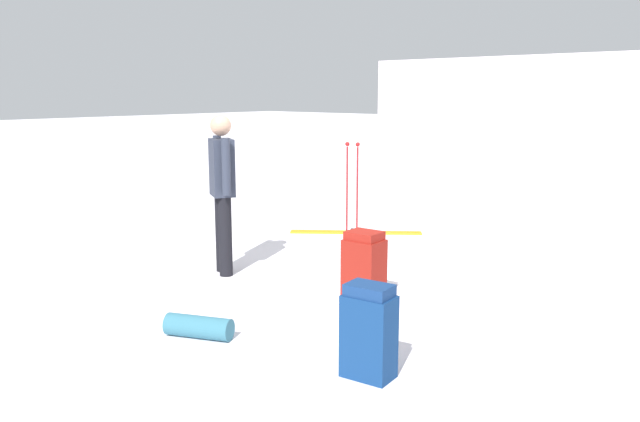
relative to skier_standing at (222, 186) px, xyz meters
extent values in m
plane|color=white|center=(0.85, 0.60, -0.95)|extent=(80.00, 80.00, 0.00)
cylinder|color=black|center=(0.09, -0.05, -0.53)|extent=(0.14, 0.14, 0.85)
cylinder|color=black|center=(-0.09, 0.05, -0.53)|extent=(0.14, 0.14, 0.85)
cube|color=#2E3445|center=(0.00, 0.00, 0.20)|extent=(0.40, 0.36, 0.60)
cylinder|color=#2E3445|center=(0.21, -0.12, 0.23)|extent=(0.09, 0.09, 0.58)
cylinder|color=#2E3445|center=(-0.21, 0.12, 0.23)|extent=(0.09, 0.09, 0.58)
sphere|color=tan|center=(0.00, 0.00, 0.64)|extent=(0.22, 0.22, 0.22)
cube|color=gold|center=(-0.15, 2.57, -0.94)|extent=(1.50, 1.14, 0.02)
cube|color=black|center=(-0.15, 2.57, -0.92)|extent=(0.15, 0.13, 0.03)
cube|color=gold|center=(-0.09, 2.49, -0.94)|extent=(1.50, 1.14, 0.02)
cube|color=black|center=(-0.09, 2.49, -0.92)|extent=(0.15, 0.13, 0.03)
cube|color=maroon|center=(1.72, 0.20, -0.66)|extent=(0.35, 0.29, 0.59)
cube|color=maroon|center=(1.72, 0.20, -0.33)|extent=(0.32, 0.26, 0.08)
cube|color=navy|center=(2.72, -1.11, -0.66)|extent=(0.37, 0.26, 0.58)
cube|color=navy|center=(2.72, -1.11, -0.33)|extent=(0.33, 0.24, 0.08)
cylinder|color=maroon|center=(0.65, 1.32, -0.30)|extent=(0.02, 0.02, 1.32)
sphere|color=#A51919|center=(0.65, 1.32, 0.39)|extent=(0.05, 0.05, 0.05)
cylinder|color=black|center=(0.65, 1.32, -0.89)|extent=(0.07, 0.07, 0.01)
cylinder|color=maroon|center=(0.77, 1.36, -0.30)|extent=(0.02, 0.02, 1.32)
sphere|color=#A51919|center=(0.77, 1.36, 0.39)|extent=(0.05, 0.05, 0.05)
cylinder|color=black|center=(0.77, 1.36, -0.89)|extent=(0.07, 0.07, 0.01)
cylinder|color=teal|center=(1.26, -1.40, -0.86)|extent=(0.58, 0.38, 0.18)
camera|label=1|loc=(5.19, -4.57, 0.99)|focal=36.66mm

